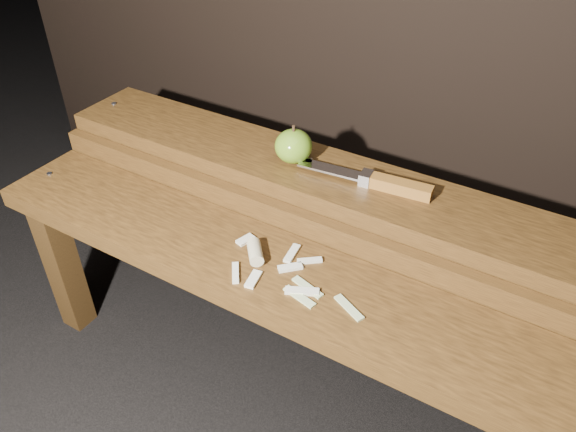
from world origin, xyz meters
The scene contains 6 objects.
ground centered at (0.00, 0.00, 0.00)m, with size 60.00×60.00×0.00m, color black.
bench_front_tier centered at (0.00, -0.06, 0.35)m, with size 1.20×0.20×0.42m.
bench_rear_tier centered at (0.00, 0.17, 0.41)m, with size 1.20×0.21×0.50m.
apple centered at (-0.05, 0.17, 0.53)m, with size 0.08×0.08×0.08m.
knife centered at (0.14, 0.17, 0.51)m, with size 0.29×0.05×0.03m.
apple_scraps centered at (0.03, -0.05, 0.43)m, with size 0.29×0.15×0.03m.
Camera 1 is at (0.45, -0.68, 1.11)m, focal length 35.00 mm.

